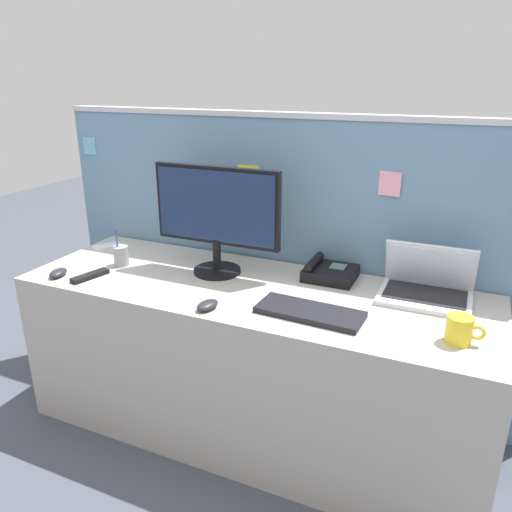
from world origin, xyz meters
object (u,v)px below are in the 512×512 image
(coffee_mug, at_px, (460,330))
(desk_phone, at_px, (329,272))
(desktop_monitor, at_px, (216,213))
(pen_cup, at_px, (121,255))
(tv_remote, at_px, (90,276))
(laptop, at_px, (426,285))
(keyboard_main, at_px, (310,312))
(computer_mouse_right_hand, at_px, (58,273))
(computer_mouse_left_hand, at_px, (207,305))
(cell_phone_white_slab, at_px, (107,246))

(coffee_mug, bearing_deg, desk_phone, 146.62)
(desktop_monitor, distance_m, pen_cup, 0.51)
(tv_remote, distance_m, coffee_mug, 1.49)
(desktop_monitor, bearing_deg, coffee_mug, -12.87)
(coffee_mug, bearing_deg, laptop, 112.85)
(laptop, xyz_separation_m, keyboard_main, (-0.37, -0.34, -0.04))
(keyboard_main, xyz_separation_m, computer_mouse_right_hand, (-1.12, -0.09, 0.01))
(pen_cup, xyz_separation_m, tv_remote, (-0.03, -0.18, -0.04))
(computer_mouse_left_hand, xyz_separation_m, coffee_mug, (0.87, 0.12, 0.03))
(desktop_monitor, xyz_separation_m, cell_phone_white_slab, (-0.68, 0.07, -0.27))
(computer_mouse_left_hand, bearing_deg, desk_phone, 67.19)
(keyboard_main, height_order, computer_mouse_left_hand, computer_mouse_left_hand)
(desk_phone, distance_m, tv_remote, 1.03)
(tv_remote, bearing_deg, desk_phone, 38.45)
(desktop_monitor, distance_m, laptop, 0.91)
(laptop, xyz_separation_m, computer_mouse_left_hand, (-0.74, -0.45, -0.03))
(desk_phone, bearing_deg, cell_phone_white_slab, -177.46)
(keyboard_main, distance_m, computer_mouse_left_hand, 0.38)
(computer_mouse_left_hand, relative_size, pen_cup, 0.54)
(computer_mouse_right_hand, distance_m, coffee_mug, 1.63)
(keyboard_main, bearing_deg, coffee_mug, 3.83)
(laptop, xyz_separation_m, tv_remote, (-1.35, -0.39, -0.04))
(desktop_monitor, height_order, computer_mouse_right_hand, desktop_monitor)
(desktop_monitor, xyz_separation_m, keyboard_main, (0.51, -0.24, -0.26))
(computer_mouse_right_hand, relative_size, coffee_mug, 0.81)
(computer_mouse_right_hand, bearing_deg, desk_phone, 10.52)
(cell_phone_white_slab, bearing_deg, laptop, 31.29)
(pen_cup, height_order, coffee_mug, pen_cup)
(computer_mouse_right_hand, distance_m, cell_phone_white_slab, 0.41)
(pen_cup, bearing_deg, cell_phone_white_slab, 142.10)
(keyboard_main, bearing_deg, tv_remote, -174.21)
(computer_mouse_right_hand, distance_m, tv_remote, 0.15)
(keyboard_main, bearing_deg, desktop_monitor, 157.57)
(desk_phone, bearing_deg, computer_mouse_left_hand, -125.15)
(laptop, relative_size, tv_remote, 2.04)
(computer_mouse_left_hand, xyz_separation_m, pen_cup, (-0.59, 0.24, 0.03))
(tv_remote, relative_size, coffee_mug, 1.38)
(desk_phone, xyz_separation_m, computer_mouse_right_hand, (-1.09, -0.45, -0.01))
(laptop, distance_m, computer_mouse_left_hand, 0.86)
(laptop, distance_m, tv_remote, 1.40)
(cell_phone_white_slab, distance_m, coffee_mug, 1.72)
(tv_remote, bearing_deg, computer_mouse_right_hand, -148.94)
(desktop_monitor, height_order, tv_remote, desktop_monitor)
(keyboard_main, xyz_separation_m, tv_remote, (-0.98, -0.05, -0.00))
(keyboard_main, distance_m, pen_cup, 0.96)
(desk_phone, relative_size, computer_mouse_left_hand, 2.13)
(desktop_monitor, height_order, pen_cup, desktop_monitor)
(desk_phone, height_order, computer_mouse_right_hand, desk_phone)
(laptop, distance_m, keyboard_main, 0.50)
(laptop, distance_m, desk_phone, 0.40)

